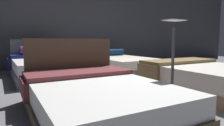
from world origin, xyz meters
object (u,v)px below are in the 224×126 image
at_px(bed_1, 206,78).
at_px(bed_3, 122,64).
at_px(bed_2, 47,67).
at_px(bed_0, 95,96).
at_px(price_sign, 172,72).

xyz_separation_m(bed_1, bed_3, (-0.01, 2.71, -0.02)).
height_order(bed_1, bed_2, bed_2).
bearing_deg(bed_0, price_sign, -9.20).
distance_m(bed_0, price_sign, 1.13).
height_order(bed_0, price_sign, price_sign).
relative_size(bed_0, bed_1, 1.03).
distance_m(bed_2, price_sign, 3.18).
bearing_deg(bed_3, price_sign, -110.93).
bearing_deg(bed_1, bed_0, -177.44).
xyz_separation_m(bed_3, price_sign, (-1.12, -2.94, 0.25)).
bearing_deg(bed_3, bed_0, -129.04).
height_order(bed_0, bed_2, bed_2).
bearing_deg(bed_2, bed_0, -90.65).
distance_m(bed_1, bed_2, 3.51).
height_order(bed_3, price_sign, price_sign).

